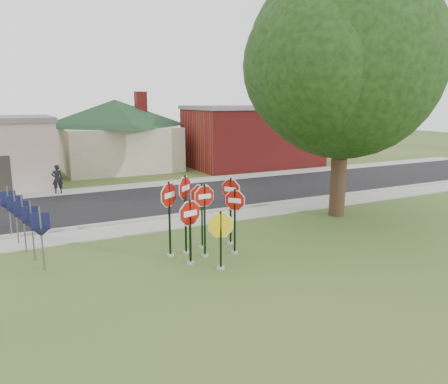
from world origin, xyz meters
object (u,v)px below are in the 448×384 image
stop_sign_center (205,211)px  oak_tree (345,61)px  stop_sign_left (190,223)px  pedestrian (57,179)px  stop_sign_yellow (221,234)px

stop_sign_center → oak_tree: (7.58, 2.18, 5.22)m
stop_sign_left → pedestrian: 13.43m
stop_sign_yellow → stop_sign_left: size_ratio=0.88×
stop_sign_center → stop_sign_yellow: stop_sign_center is taller
stop_sign_yellow → stop_sign_center: bearing=88.6°
oak_tree → stop_sign_yellow: bearing=-155.8°
stop_sign_left → pedestrian: stop_sign_left is taller
stop_sign_yellow → pedestrian: 14.38m
stop_sign_yellow → stop_sign_left: 1.09m
stop_sign_left → oak_tree: (8.27, 2.58, 5.44)m
stop_sign_center → pedestrian: 13.19m
oak_tree → pedestrian: (-10.75, 10.61, -5.92)m
stop_sign_center → stop_sign_left: bearing=-149.5°
stop_sign_left → stop_sign_yellow: bearing=-51.8°
stop_sign_center → pedestrian: bearing=103.9°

